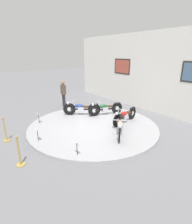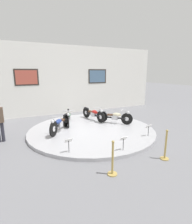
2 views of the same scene
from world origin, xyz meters
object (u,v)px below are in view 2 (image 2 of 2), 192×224
Objects in this scene: motorcycle_cream at (115,117)px; stanchion_post_left_of_entry at (112,163)px; stanchion_post_right_of_entry at (165,149)px; motorcycle_red at (94,114)px; motorcycle_green at (68,117)px; info_placard_front_centre at (123,140)px; motorcycle_blue at (60,123)px; info_placard_front_left at (69,142)px; info_placard_front_right at (149,128)px.

stanchion_post_left_of_entry is at bearing -123.03° from motorcycle_cream.
stanchion_post_right_of_entry reaches higher than motorcycle_cream.
motorcycle_red is at bearing 93.21° from stanchion_post_right_of_entry.
info_placard_front_centre is (0.74, -3.97, -0.01)m from motorcycle_green.
motorcycle_cream is 1.41× the size of stanchion_post_right_of_entry.
motorcycle_cream reaches higher than info_placard_front_centre.
stanchion_post_right_of_entry is at bearing -57.03° from motorcycle_blue.
motorcycle_cream is at bearing -54.51° from motorcycle_red.
stanchion_post_right_of_entry reaches higher than info_placard_front_left.
motorcycle_red is at bearing -0.03° from motorcycle_green.
stanchion_post_right_of_entry is at bearing 0.00° from stanchion_post_left_of_entry.
stanchion_post_left_of_entry is 2.02m from stanchion_post_right_of_entry.
motorcycle_cream is at bearing 56.97° from stanchion_post_left_of_entry.
motorcycle_cream is at bearing -0.01° from motorcycle_blue.
stanchion_post_left_of_entry is (-2.50, -3.85, -0.16)m from motorcycle_cream.
info_placard_front_left is at bearing 115.00° from stanchion_post_left_of_entry.
motorcycle_blue reaches higher than motorcycle_green.
info_placard_front_left and info_placard_front_centre have the same top height.
motorcycle_blue reaches higher than info_placard_front_left.
info_placard_front_centre is 0.50× the size of stanchion_post_right_of_entry.
info_placard_front_left is at bearing 149.83° from stanchion_post_right_of_entry.
motorcycle_green is at bearing 154.61° from motorcycle_cream.
info_placard_front_right is (3.25, -2.24, -0.03)m from motorcycle_blue.
info_placard_front_centre is (1.76, -0.68, 0.00)m from info_placard_front_left.
stanchion_post_right_of_entry reaches higher than motorcycle_green.
motorcycle_green is 4.04m from info_placard_front_centre.
motorcycle_green is 3.72× the size of info_placard_front_centre.
stanchion_post_left_of_entry and stanchion_post_right_of_entry have the same top height.
stanchion_post_left_of_entry is at bearing -109.61° from motorcycle_red.
motorcycle_blue is at bearing 97.02° from stanchion_post_left_of_entry.
info_placard_front_right is 3.21m from stanchion_post_left_of_entry.
stanchion_post_right_of_entry is at bearing -70.36° from motorcycle_green.
motorcycle_green is (0.75, 1.06, -0.02)m from motorcycle_blue.
info_placard_front_right is at bearing 65.00° from stanchion_post_right_of_entry.
stanchion_post_left_of_entry is (-0.27, -4.91, -0.17)m from motorcycle_green.
motorcycle_blue is 2.25m from info_placard_front_left.
stanchion_post_right_of_entry reaches higher than info_placard_front_centre.
info_placard_front_centre is at bearing 42.79° from stanchion_post_left_of_entry.
info_placard_front_right is at bearing -34.53° from motorcycle_blue.
motorcycle_red reaches higher than info_placard_front_centre.
info_placard_front_left is 1.89m from info_placard_front_centre.
motorcycle_blue is at bearing -154.54° from motorcycle_red.
stanchion_post_right_of_entry is (-0.48, -3.85, -0.16)m from motorcycle_cream.
info_placard_front_centre is at bearing -117.11° from motorcycle_cream.
motorcycle_red is 3.80× the size of info_placard_front_centre.
motorcycle_cream is at bearing 96.96° from info_placard_front_right.
motorcycle_red reaches higher than info_placard_front_left.
info_placard_front_left is at bearing -107.26° from motorcycle_green.
motorcycle_cream reaches higher than info_placard_front_right.
motorcycle_green is 3.45m from info_placard_front_left.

